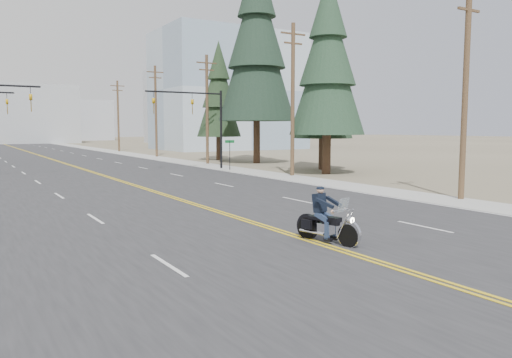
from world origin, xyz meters
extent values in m
plane|color=#776D56|center=(0.00, 0.00, 0.00)|extent=(400.00, 400.00, 0.00)
cube|color=#303033|center=(0.00, 70.00, 0.01)|extent=(20.00, 200.00, 0.01)
cube|color=#A5A5A0|center=(11.50, 70.00, 0.01)|extent=(3.00, 200.00, 0.01)
imported|color=#BF8C0C|center=(-4.70, 32.00, 6.05)|extent=(0.21, 0.26, 1.30)
cylinder|color=black|center=(11.00, 32.00, 3.50)|extent=(0.20, 0.20, 7.00)
cylinder|color=black|center=(7.50, 32.00, 6.70)|extent=(7.00, 0.14, 0.14)
imported|color=#BF8C0C|center=(8.20, 32.00, 6.05)|extent=(0.21, 0.26, 1.30)
imported|color=#BF8C0C|center=(4.70, 32.00, 6.05)|extent=(0.21, 0.26, 1.30)
imported|color=#BF8C0C|center=(-5.60, 40.00, 6.05)|extent=(0.21, 0.26, 1.30)
cylinder|color=black|center=(10.80, 30.00, 1.30)|extent=(0.06, 0.06, 2.60)
cube|color=#0C5926|center=(10.80, 30.00, 2.50)|extent=(0.90, 0.03, 0.25)
cylinder|color=brown|center=(12.50, 8.00, 5.50)|extent=(0.30, 0.30, 11.00)
cube|color=brown|center=(12.50, 8.00, 9.50)|extent=(1.60, 0.12, 0.12)
cylinder|color=brown|center=(12.50, 23.00, 5.75)|extent=(0.30, 0.30, 11.50)
cube|color=brown|center=(12.50, 23.00, 10.70)|extent=(2.20, 0.12, 0.12)
cube|color=brown|center=(12.50, 23.00, 10.00)|extent=(1.60, 0.12, 0.12)
cylinder|color=brown|center=(12.50, 38.00, 5.50)|extent=(0.30, 0.30, 11.00)
cube|color=brown|center=(12.50, 38.00, 10.20)|extent=(2.20, 0.12, 0.12)
cube|color=brown|center=(12.50, 38.00, 9.50)|extent=(1.60, 0.12, 0.12)
cylinder|color=brown|center=(12.50, 53.00, 5.75)|extent=(0.30, 0.30, 11.50)
cube|color=brown|center=(12.50, 53.00, 10.70)|extent=(2.20, 0.12, 0.12)
cube|color=brown|center=(12.50, 53.00, 10.00)|extent=(1.60, 0.12, 0.12)
cylinder|color=brown|center=(12.50, 70.00, 5.50)|extent=(0.30, 0.30, 11.00)
cube|color=brown|center=(12.50, 70.00, 10.20)|extent=(2.20, 0.12, 0.12)
cube|color=brown|center=(12.50, 70.00, 9.50)|extent=(1.60, 0.12, 0.12)
cube|color=#9EB5CC|center=(32.00, 70.00, 10.00)|extent=(24.00, 16.00, 20.00)
cube|color=#ADB2B7|center=(8.00, 125.00, 7.00)|extent=(18.00, 14.00, 14.00)
cube|color=#B7BCC6|center=(40.00, 110.00, 9.00)|extent=(16.00, 12.00, 18.00)
cube|color=#B7BCC6|center=(25.00, 150.00, 6.00)|extent=(14.00, 14.00, 12.00)
cylinder|color=#382619|center=(15.71, 22.83, 1.57)|extent=(0.61, 0.61, 3.14)
cone|color=#1A3420|center=(15.71, 22.83, 7.86)|extent=(5.94, 5.94, 9.43)
cone|color=#1A3420|center=(15.71, 22.83, 10.53)|extent=(4.45, 4.45, 7.07)
cone|color=#1A3420|center=(15.71, 22.83, 13.20)|extent=(2.97, 2.97, 5.03)
cylinder|color=#382619|center=(18.30, 26.53, 1.39)|extent=(0.61, 0.61, 2.77)
cone|color=black|center=(18.30, 26.53, 6.93)|extent=(5.20, 5.20, 8.32)
cone|color=black|center=(18.30, 26.53, 9.29)|extent=(3.90, 3.90, 6.24)
cone|color=black|center=(18.30, 26.53, 11.64)|extent=(2.60, 2.60, 4.44)
cylinder|color=#382619|center=(17.37, 36.29, 2.20)|extent=(0.77, 0.77, 4.40)
cone|color=black|center=(17.37, 36.29, 11.00)|extent=(7.92, 7.92, 13.20)
cone|color=black|center=(17.37, 36.29, 14.74)|extent=(5.94, 5.94, 9.90)
cylinder|color=#382619|center=(16.32, 42.84, 1.35)|extent=(0.63, 0.63, 2.69)
cone|color=black|center=(16.32, 42.84, 6.74)|extent=(5.03, 5.03, 8.08)
cone|color=black|center=(16.32, 42.84, 9.03)|extent=(3.77, 3.77, 6.06)
cone|color=black|center=(16.32, 42.84, 11.32)|extent=(2.51, 2.51, 4.31)
camera|label=1|loc=(-9.71, -8.29, 3.65)|focal=35.00mm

